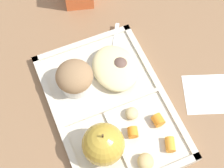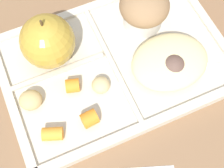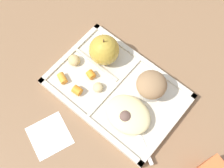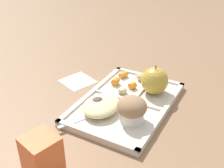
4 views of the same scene
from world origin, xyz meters
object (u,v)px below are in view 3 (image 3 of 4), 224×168
object	(u,v)px
green_apple	(104,50)
plastic_fork	(137,129)
lunch_tray	(117,89)
bran_muffin	(151,86)

from	to	relation	value
green_apple	plastic_fork	bearing A→B (deg)	-27.90
lunch_tray	bran_muffin	distance (m)	0.10
lunch_tray	bran_muffin	size ratio (longest dim) A/B	4.48
plastic_fork	green_apple	bearing A→B (deg)	152.10
plastic_fork	bran_muffin	bearing A→B (deg)	110.27
lunch_tray	plastic_fork	bearing A→B (deg)	-25.80
lunch_tray	green_apple	distance (m)	0.11
green_apple	lunch_tray	bearing A→B (deg)	-30.46
bran_muffin	plastic_fork	world-z (taller)	bran_muffin
green_apple	bran_muffin	size ratio (longest dim) A/B	1.16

